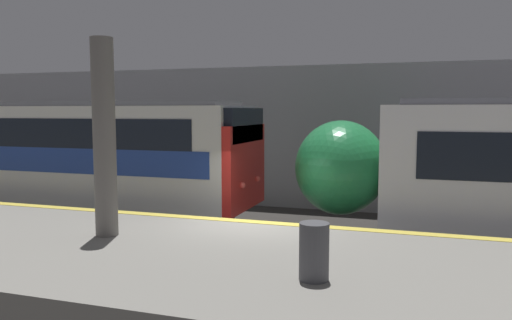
{
  "coord_description": "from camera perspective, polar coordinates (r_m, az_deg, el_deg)",
  "views": [
    {
      "loc": [
        3.45,
        -10.53,
        3.52
      ],
      "look_at": [
        -0.34,
        1.11,
        2.3
      ],
      "focal_mm": 35.0,
      "sensor_mm": 36.0,
      "label": 1
    }
  ],
  "objects": [
    {
      "name": "support_pillar_near",
      "position": [
        10.21,
        -16.94,
        2.42
      ],
      "size": [
        0.44,
        0.44,
        3.88
      ],
      "color": "slate",
      "rests_on": "platform"
    },
    {
      "name": "train_boxy",
      "position": [
        18.55,
        -25.9,
        0.25
      ],
      "size": [
        16.73,
        3.02,
        3.79
      ],
      "color": "black",
      "rests_on": "ground"
    },
    {
      "name": "trash_bin",
      "position": [
        7.46,
        6.65,
        -10.34
      ],
      "size": [
        0.44,
        0.44,
        0.85
      ],
      "color": "#4C4C51",
      "rests_on": "platform"
    },
    {
      "name": "ground_plane",
      "position": [
        11.62,
        -0.1,
        -11.93
      ],
      "size": [
        120.0,
        120.0,
        0.0
      ],
      "primitive_type": "plane",
      "color": "#33302D"
    },
    {
      "name": "station_rear_barrier",
      "position": [
        17.79,
        6.82,
        2.52
      ],
      "size": [
        50.0,
        0.15,
        5.1
      ],
      "color": "#939399",
      "rests_on": "ground"
    },
    {
      "name": "platform",
      "position": [
        9.1,
        -5.47,
        -13.58
      ],
      "size": [
        40.0,
        5.32,
        1.05
      ],
      "color": "gray",
      "rests_on": "ground"
    }
  ]
}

